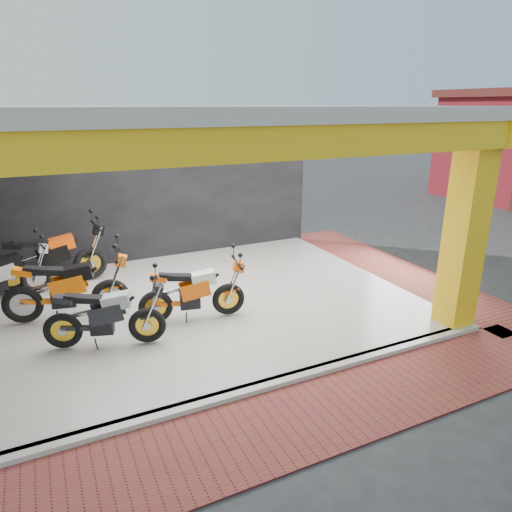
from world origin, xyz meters
The scene contains 15 objects.
ground centered at (0.00, 0.00, 0.00)m, with size 80.00×80.00×0.00m, color #2D2D30.
showroom_floor centered at (0.00, 2.00, 0.05)m, with size 8.00×6.00×0.10m, color white.
showroom_ceiling centered at (0.00, 2.00, 3.60)m, with size 8.40×6.40×0.20m, color beige.
back_wall centered at (0.00, 5.10, 1.75)m, with size 8.20×0.20×3.50m, color black.
corner_column centered at (3.75, -0.75, 1.75)m, with size 0.50×0.50×3.50m, color yellow.
header_beam_front centered at (0.00, -1.00, 3.30)m, with size 8.40×0.30×0.40m, color yellow.
header_beam_right centered at (4.00, 2.00, 3.30)m, with size 0.30×6.40×0.40m, color yellow.
floor_kerb centered at (0.00, -1.02, 0.05)m, with size 8.00×0.20×0.10m, color white.
paver_front centered at (0.00, -1.80, 0.01)m, with size 9.00×1.40×0.03m, color maroon.
paver_right centered at (4.80, 2.00, 0.01)m, with size 1.40×7.00×0.03m, color maroon.
moto_hero centered at (0.28, 1.16, 0.70)m, with size 1.97×0.73×1.20m, color #FF5C0A, non-canonical shape.
moto_row_a centered at (-1.26, 0.77, 0.70)m, with size 1.96×0.73×1.20m, color black, non-canonical shape.
moto_row_b centered at (-1.61, 2.06, 0.79)m, with size 2.24×0.83×1.37m, color orange, non-canonical shape.
moto_row_c centered at (-1.73, 4.08, 0.81)m, with size 2.34×0.87×1.43m, color black, non-canonical shape.
moto_row_d centered at (-2.80, 3.75, 0.71)m, with size 1.98×0.74×1.21m, color #A5A7AC, non-canonical shape.
Camera 1 is at (-2.50, -5.81, 3.72)m, focal length 32.00 mm.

